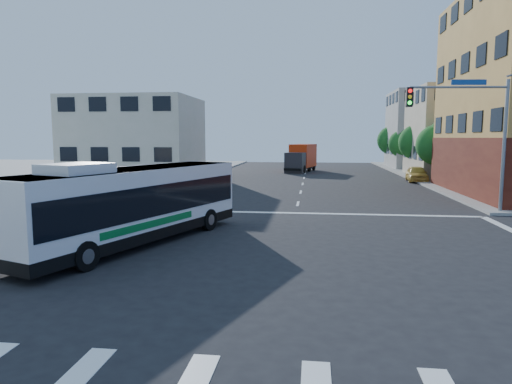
# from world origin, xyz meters

# --- Properties ---
(ground) EXTENTS (120.00, 120.00, 0.00)m
(ground) POSITION_xyz_m (0.00, 0.00, 0.00)
(ground) COLOR black
(ground) RESTS_ON ground
(sidewalk_nw) EXTENTS (50.00, 50.00, 0.15)m
(sidewalk_nw) POSITION_xyz_m (-35.00, 35.00, 0.07)
(sidewalk_nw) COLOR gray
(sidewalk_nw) RESTS_ON ground
(building_east_near) EXTENTS (12.06, 10.06, 9.00)m
(building_east_near) POSITION_xyz_m (16.98, 33.98, 4.51)
(building_east_near) COLOR #C3AE95
(building_east_near) RESTS_ON ground
(building_east_far) EXTENTS (12.06, 10.06, 10.00)m
(building_east_far) POSITION_xyz_m (16.98, 47.98, 5.01)
(building_east_far) COLOR #9B9B96
(building_east_far) RESTS_ON ground
(building_west) EXTENTS (12.06, 10.06, 8.00)m
(building_west) POSITION_xyz_m (-17.02, 29.98, 4.01)
(building_west) COLOR beige
(building_west) RESTS_ON ground
(signal_mast_ne) EXTENTS (7.91, 1.13, 8.07)m
(signal_mast_ne) POSITION_xyz_m (9.08, 10.62, 4.98)
(signal_mast_ne) COLOR gray
(signal_mast_ne) RESTS_ON ground
(street_tree_a) EXTENTS (3.60, 3.60, 5.53)m
(street_tree_a) POSITION_xyz_m (11.90, 27.92, 3.59)
(street_tree_a) COLOR #382014
(street_tree_a) RESTS_ON ground
(street_tree_b) EXTENTS (3.80, 3.80, 5.79)m
(street_tree_b) POSITION_xyz_m (11.90, 35.92, 3.75)
(street_tree_b) COLOR #382014
(street_tree_b) RESTS_ON ground
(street_tree_c) EXTENTS (3.40, 3.40, 5.29)m
(street_tree_c) POSITION_xyz_m (11.90, 43.92, 3.46)
(street_tree_c) COLOR #382014
(street_tree_c) RESTS_ON ground
(street_tree_d) EXTENTS (4.00, 4.00, 6.03)m
(street_tree_d) POSITION_xyz_m (11.90, 51.92, 3.88)
(street_tree_d) COLOR #382014
(street_tree_d) RESTS_ON ground
(transit_bus) EXTENTS (5.76, 10.92, 3.19)m
(transit_bus) POSITION_xyz_m (-5.75, 1.63, 1.56)
(transit_bus) COLOR black
(transit_bus) RESTS_ON ground
(box_truck) EXTENTS (3.67, 7.44, 3.22)m
(box_truck) POSITION_xyz_m (-0.54, 39.58, 1.56)
(box_truck) COLOR #242328
(box_truck) RESTS_ON ground
(parked_car) EXTENTS (2.04, 4.35, 1.44)m
(parked_car) POSITION_xyz_m (10.29, 28.46, 0.72)
(parked_car) COLOR gold
(parked_car) RESTS_ON ground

